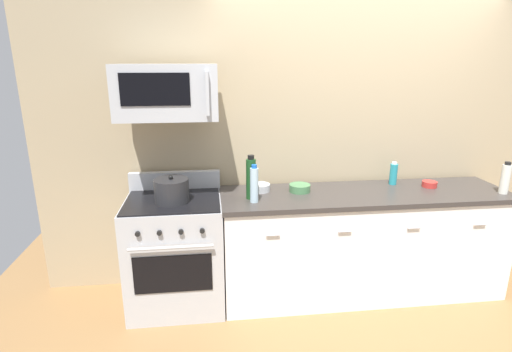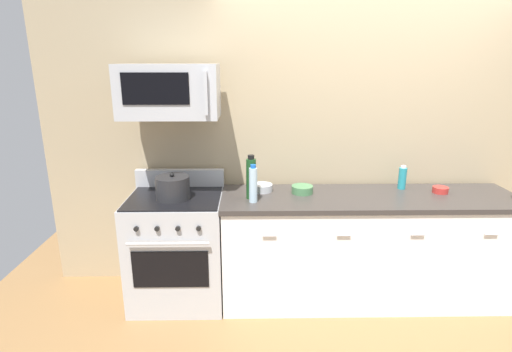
# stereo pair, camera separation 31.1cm
# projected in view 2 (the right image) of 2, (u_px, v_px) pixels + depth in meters

# --- Properties ---
(ground_plane) EXTENTS (6.60, 6.60, 0.00)m
(ground_plane) POSITION_uv_depth(u_px,v_px,m) (362.00, 295.00, 3.48)
(ground_plane) COLOR olive
(back_wall) EXTENTS (5.50, 0.10, 2.70)m
(back_wall) POSITION_uv_depth(u_px,v_px,m) (361.00, 134.00, 3.50)
(back_wall) COLOR tan
(back_wall) RESTS_ON ground_plane
(counter_unit) EXTENTS (2.41, 0.66, 0.92)m
(counter_unit) POSITION_uv_depth(u_px,v_px,m) (366.00, 248.00, 3.36)
(counter_unit) COLOR white
(counter_unit) RESTS_ON ground_plane
(range_oven) EXTENTS (0.76, 0.69, 1.07)m
(range_oven) POSITION_uv_depth(u_px,v_px,m) (178.00, 248.00, 3.33)
(range_oven) COLOR #B7BABF
(range_oven) RESTS_ON ground_plane
(microwave) EXTENTS (0.74, 0.44, 0.40)m
(microwave) POSITION_uv_depth(u_px,v_px,m) (169.00, 91.00, 3.02)
(microwave) COLOR #B7BABF
(bottle_dish_soap) EXTENTS (0.07, 0.07, 0.20)m
(bottle_dish_soap) POSITION_uv_depth(u_px,v_px,m) (402.00, 178.00, 3.38)
(bottle_dish_soap) COLOR teal
(bottle_dish_soap) RESTS_ON countertop_slab
(bottle_water_clear) EXTENTS (0.06, 0.06, 0.30)m
(bottle_water_clear) POSITION_uv_depth(u_px,v_px,m) (253.00, 184.00, 3.05)
(bottle_water_clear) COLOR silver
(bottle_water_clear) RESTS_ON countertop_slab
(bottle_wine_green) EXTENTS (0.08, 0.08, 0.35)m
(bottle_wine_green) POSITION_uv_depth(u_px,v_px,m) (251.00, 178.00, 3.13)
(bottle_wine_green) COLOR #19471E
(bottle_wine_green) RESTS_ON countertop_slab
(bowl_red_small) EXTENTS (0.13, 0.13, 0.05)m
(bowl_red_small) POSITION_uv_depth(u_px,v_px,m) (440.00, 190.00, 3.30)
(bowl_red_small) COLOR #B72D28
(bowl_red_small) RESTS_ON countertop_slab
(bowl_green_glaze) EXTENTS (0.18, 0.18, 0.06)m
(bowl_green_glaze) POSITION_uv_depth(u_px,v_px,m) (302.00, 189.00, 3.29)
(bowl_green_glaze) COLOR #477A4C
(bowl_green_glaze) RESTS_ON countertop_slab
(bowl_steel_prep) EXTENTS (0.17, 0.17, 0.06)m
(bowl_steel_prep) POSITION_uv_depth(u_px,v_px,m) (262.00, 187.00, 3.34)
(bowl_steel_prep) COLOR #B2B5BA
(bowl_steel_prep) RESTS_ON countertop_slab
(stockpot) EXTENTS (0.27, 0.27, 0.22)m
(stockpot) POSITION_uv_depth(u_px,v_px,m) (173.00, 188.00, 3.13)
(stockpot) COLOR #262628
(stockpot) RESTS_ON range_oven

